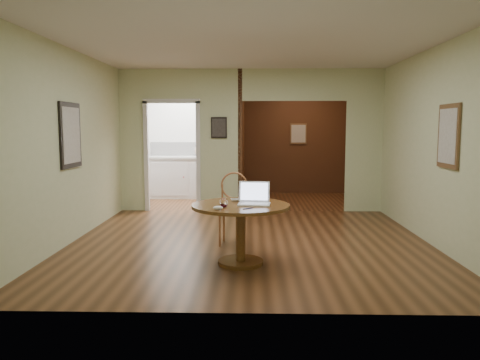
{
  "coord_description": "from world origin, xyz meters",
  "views": [
    {
      "loc": [
        0.03,
        -6.41,
        1.62
      ],
      "look_at": [
        -0.13,
        -0.2,
        0.91
      ],
      "focal_mm": 35.0,
      "sensor_mm": 36.0,
      "label": 1
    }
  ],
  "objects_px": {
    "dining_table": "(241,220)",
    "closed_laptop": "(246,200)",
    "open_laptop": "(254,198)",
    "chair": "(233,204)"
  },
  "relations": [
    {
      "from": "closed_laptop",
      "to": "chair",
      "type": "bearing_deg",
      "value": 91.63
    },
    {
      "from": "dining_table",
      "to": "chair",
      "type": "height_order",
      "value": "chair"
    },
    {
      "from": "dining_table",
      "to": "closed_laptop",
      "type": "bearing_deg",
      "value": 74.0
    },
    {
      "from": "chair",
      "to": "open_laptop",
      "type": "xyz_separation_m",
      "value": [
        0.29,
        -0.98,
        0.23
      ]
    },
    {
      "from": "open_laptop",
      "to": "closed_laptop",
      "type": "bearing_deg",
      "value": 124.15
    },
    {
      "from": "dining_table",
      "to": "open_laptop",
      "type": "relative_size",
      "value": 2.95
    },
    {
      "from": "open_laptop",
      "to": "closed_laptop",
      "type": "xyz_separation_m",
      "value": [
        -0.1,
        0.18,
        -0.05
      ]
    },
    {
      "from": "dining_table",
      "to": "open_laptop",
      "type": "height_order",
      "value": "open_laptop"
    },
    {
      "from": "dining_table",
      "to": "chair",
      "type": "xyz_separation_m",
      "value": [
        -0.13,
        1.0,
        0.02
      ]
    },
    {
      "from": "dining_table",
      "to": "chair",
      "type": "relative_size",
      "value": 1.16
    }
  ]
}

